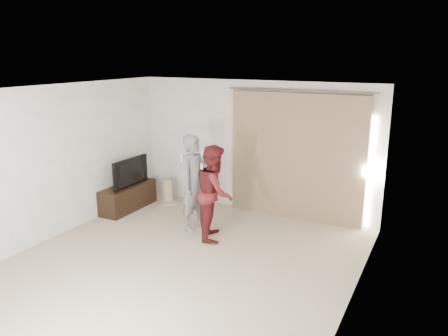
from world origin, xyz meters
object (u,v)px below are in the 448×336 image
at_px(person_man, 194,183).
at_px(person_woman, 215,192).
at_px(tv_console, 128,197).
at_px(tv, 127,171).

xyz_separation_m(person_man, person_woman, (0.50, -0.16, -0.05)).
distance_m(tv_console, tv, 0.54).
bearing_deg(tv_console, person_woman, -10.92).
xyz_separation_m(tv_console, tv, (0.00, 0.00, 0.54)).
distance_m(tv_console, person_woman, 2.36).
xyz_separation_m(tv, person_woman, (2.25, -0.43, 0.02)).
bearing_deg(person_woman, tv, 169.08).
bearing_deg(tv, tv_console, -179.21).
bearing_deg(person_man, tv, 171.23).
bearing_deg(tv, person_woman, -100.13).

